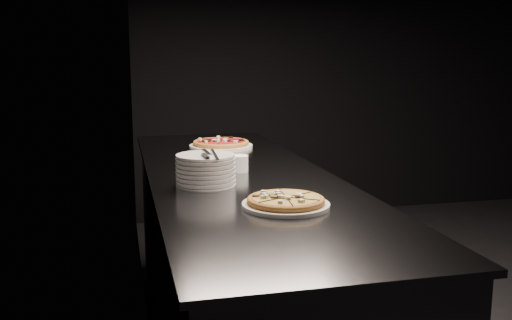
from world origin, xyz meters
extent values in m
cube|color=black|center=(-2.50, 0.00, 1.40)|extent=(0.02, 5.00, 2.80)
cube|color=black|center=(0.00, 2.50, 1.40)|extent=(5.00, 0.02, 2.80)
cube|color=slate|center=(-2.13, 0.00, 0.45)|extent=(0.70, 2.40, 0.90)
cube|color=slate|center=(-2.13, 0.00, 0.91)|extent=(0.74, 2.44, 0.02)
cylinder|color=white|center=(-2.09, -0.58, 0.93)|extent=(0.28, 0.28, 0.01)
cylinder|color=#BC7D38|center=(-2.09, -0.58, 0.94)|extent=(0.33, 0.33, 0.01)
torus|color=#BC7D38|center=(-2.09, -0.58, 0.94)|extent=(0.33, 0.33, 0.02)
cylinder|color=#EDCB4F|center=(-2.09, -0.58, 0.95)|extent=(0.29, 0.29, 0.01)
cylinder|color=white|center=(-2.08, 0.66, 0.93)|extent=(0.33, 0.33, 0.02)
cylinder|color=#BC7D38|center=(-2.08, 0.66, 0.94)|extent=(0.35, 0.35, 0.01)
torus|color=#BC7D38|center=(-2.08, 0.66, 0.95)|extent=(0.36, 0.36, 0.02)
cylinder|color=#AA1C18|center=(-2.08, 0.66, 0.95)|extent=(0.31, 0.31, 0.01)
cylinder|color=white|center=(-2.29, -0.20, 0.93)|extent=(0.22, 0.22, 0.02)
cylinder|color=white|center=(-2.29, -0.20, 0.94)|extent=(0.22, 0.22, 0.02)
cylinder|color=white|center=(-2.29, -0.20, 0.96)|extent=(0.22, 0.22, 0.02)
cylinder|color=white|center=(-2.29, -0.20, 0.98)|extent=(0.22, 0.22, 0.02)
cylinder|color=white|center=(-2.29, -0.20, 0.99)|extent=(0.22, 0.22, 0.02)
cylinder|color=white|center=(-2.29, -0.20, 1.01)|extent=(0.22, 0.22, 0.02)
cylinder|color=white|center=(-2.29, -0.20, 1.03)|extent=(0.22, 0.22, 0.02)
cube|color=silver|center=(-2.28, -0.15, 1.04)|extent=(0.02, 0.14, 0.00)
cube|color=black|center=(-2.30, -0.26, 1.04)|extent=(0.02, 0.09, 0.01)
cube|color=silver|center=(-2.26, -0.21, 1.04)|extent=(0.07, 0.21, 0.00)
cylinder|color=white|center=(-2.12, 0.02, 0.95)|extent=(0.08, 0.08, 0.07)
cylinder|color=black|center=(-2.12, 0.02, 0.98)|extent=(0.06, 0.06, 0.01)
camera|label=1|loc=(-2.60, -2.27, 1.39)|focal=40.00mm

